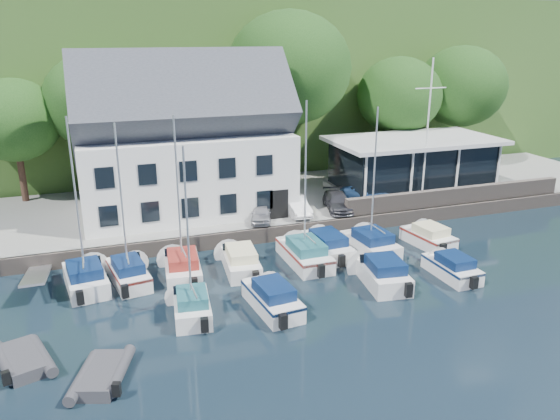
# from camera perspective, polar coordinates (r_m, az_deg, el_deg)

# --- Properties ---
(ground) EXTENTS (180.00, 180.00, 0.00)m
(ground) POSITION_cam_1_polar(r_m,az_deg,el_deg) (27.68, 11.57, -10.47)
(ground) COLOR black
(ground) RESTS_ON ground
(quay) EXTENTS (60.00, 13.00, 1.00)m
(quay) POSITION_cam_1_polar(r_m,az_deg,el_deg) (42.22, -0.41, 0.80)
(quay) COLOR gray
(quay) RESTS_ON ground
(quay_face) EXTENTS (60.00, 0.30, 1.00)m
(quay_face) POSITION_cam_1_polar(r_m,az_deg,el_deg) (36.45, 2.89, -2.08)
(quay_face) COLOR #5C524A
(quay_face) RESTS_ON ground
(hillside) EXTENTS (160.00, 75.00, 16.00)m
(hillside) POSITION_cam_1_polar(r_m,az_deg,el_deg) (83.82, -10.62, 14.37)
(hillside) COLOR #365921
(hillside) RESTS_ON ground
(field_patch) EXTENTS (50.00, 30.00, 0.30)m
(field_patch) POSITION_cam_1_polar(r_m,az_deg,el_deg) (93.10, -6.59, 19.92)
(field_patch) COLOR #545C2E
(field_patch) RESTS_ON hillside
(harbor_building) EXTENTS (14.40, 8.20, 8.70)m
(harbor_building) POSITION_cam_1_polar(r_m,az_deg,el_deg) (38.42, -9.93, 6.25)
(harbor_building) COLOR silver
(harbor_building) RESTS_ON quay
(club_pavilion) EXTENTS (13.20, 7.20, 4.10)m
(club_pavilion) POSITION_cam_1_polar(r_m,az_deg,el_deg) (44.94, 13.66, 4.72)
(club_pavilion) COLOR black
(club_pavilion) RESTS_ON quay
(seawall) EXTENTS (18.00, 0.50, 1.20)m
(seawall) POSITION_cam_1_polar(r_m,az_deg,el_deg) (42.23, 17.98, 1.45)
(seawall) COLOR #5C524A
(seawall) RESTS_ON quay
(gangway) EXTENTS (1.20, 6.00, 1.40)m
(gangway) POSITION_cam_1_polar(r_m,az_deg,el_deg) (32.60, -23.86, -7.19)
(gangway) COLOR silver
(gangway) RESTS_ON ground
(car_silver) EXTENTS (2.25, 3.47, 1.10)m
(car_silver) POSITION_cam_1_polar(r_m,az_deg,el_deg) (36.48, -1.99, -0.31)
(car_silver) COLOR #A6A6AB
(car_silver) RESTS_ON quay
(car_white) EXTENTS (1.48, 3.76, 1.22)m
(car_white) POSITION_cam_1_polar(r_m,az_deg,el_deg) (37.82, 1.69, 0.47)
(car_white) COLOR silver
(car_white) RESTS_ON quay
(car_dgrey) EXTENTS (2.51, 4.34, 1.18)m
(car_dgrey) POSITION_cam_1_polar(r_m,az_deg,el_deg) (38.95, 6.05, 0.87)
(car_dgrey) COLOR #323137
(car_dgrey) RESTS_ON quay
(car_blue) EXTENTS (2.64, 4.25, 1.36)m
(car_blue) POSITION_cam_1_polar(r_m,az_deg,el_deg) (40.73, 9.25, 1.63)
(car_blue) COLOR #2B5086
(car_blue) RESTS_ON quay
(flagpole) EXTENTS (2.49, 0.20, 10.39)m
(flagpole) POSITION_cam_1_polar(r_m,az_deg,el_deg) (41.07, 15.13, 7.86)
(flagpole) COLOR silver
(flagpole) RESTS_ON quay
(tree_0) EXTENTS (6.61, 6.61, 9.03)m
(tree_0) POSITION_cam_1_polar(r_m,az_deg,el_deg) (44.24, -25.78, 6.49)
(tree_0) COLOR #153710
(tree_0) RESTS_ON quay
(tree_1) EXTENTS (7.83, 7.83, 10.70)m
(tree_1) POSITION_cam_1_polar(r_m,az_deg,el_deg) (43.82, -18.33, 8.39)
(tree_1) COLOR #153710
(tree_1) RESTS_ON quay
(tree_2) EXTENTS (7.25, 7.25, 9.91)m
(tree_2) POSITION_cam_1_polar(r_m,az_deg,el_deg) (44.60, -7.27, 8.80)
(tree_2) COLOR #153710
(tree_2) RESTS_ON quay
(tree_3) EXTENTS (10.12, 10.12, 13.84)m
(tree_3) POSITION_cam_1_polar(r_m,az_deg,el_deg) (45.78, 0.97, 11.66)
(tree_3) COLOR #153710
(tree_3) RESTS_ON quay
(tree_4) EXTENTS (7.40, 7.40, 10.12)m
(tree_4) POSITION_cam_1_polar(r_m,az_deg,el_deg) (49.88, 12.21, 9.64)
(tree_4) COLOR #153710
(tree_4) RESTS_ON quay
(tree_5) EXTENTS (8.03, 8.03, 10.98)m
(tree_5) POSITION_cam_1_polar(r_m,az_deg,el_deg) (53.51, 18.24, 10.17)
(tree_5) COLOR #153710
(tree_5) RESTS_ON quay
(boat_r1_0) EXTENTS (2.86, 6.01, 9.10)m
(boat_r1_0) POSITION_cam_1_polar(r_m,az_deg,el_deg) (29.67, -20.44, 0.24)
(boat_r1_0) COLOR silver
(boat_r1_0) RESTS_ON ground
(boat_r1_1) EXTENTS (2.68, 5.90, 8.78)m
(boat_r1_1) POSITION_cam_1_polar(r_m,az_deg,el_deg) (29.69, -16.17, 0.37)
(boat_r1_1) COLOR silver
(boat_r1_1) RESTS_ON ground
(boat_r1_2) EXTENTS (2.65, 6.27, 9.15)m
(boat_r1_2) POSITION_cam_1_polar(r_m,az_deg,el_deg) (29.66, -10.58, 1.15)
(boat_r1_2) COLOR silver
(boat_r1_2) RESTS_ON ground
(boat_r1_3) EXTENTS (2.54, 6.34, 1.40)m
(boat_r1_3) POSITION_cam_1_polar(r_m,az_deg,el_deg) (31.52, -4.18, -5.05)
(boat_r1_3) COLOR silver
(boat_r1_3) RESTS_ON ground
(boat_r1_4) EXTENTS (2.25, 6.75, 9.17)m
(boat_r1_4) POSITION_cam_1_polar(r_m,az_deg,el_deg) (31.07, 2.66, 2.24)
(boat_r1_4) COLOR silver
(boat_r1_4) RESTS_ON ground
(boat_r1_5) EXTENTS (2.30, 6.42, 1.47)m
(boat_r1_5) POSITION_cam_1_polar(r_m,az_deg,el_deg) (33.66, 4.86, -3.45)
(boat_r1_5) COLOR silver
(boat_r1_5) RESTS_ON ground
(boat_r1_6) EXTENTS (2.71, 6.03, 9.38)m
(boat_r1_6) POSITION_cam_1_polar(r_m,az_deg,el_deg) (32.91, 9.78, 3.09)
(boat_r1_6) COLOR silver
(boat_r1_6) RESTS_ON ground
(boat_r1_7) EXTENTS (2.64, 5.40, 1.40)m
(boat_r1_7) POSITION_cam_1_polar(r_m,az_deg,el_deg) (36.24, 15.25, -2.51)
(boat_r1_7) COLOR silver
(boat_r1_7) RESTS_ON ground
(boat_r2_1) EXTENTS (2.41, 5.19, 8.55)m
(boat_r2_1) POSITION_cam_1_polar(r_m,az_deg,el_deg) (25.39, -9.62, -2.43)
(boat_r2_1) COLOR silver
(boat_r2_1) RESTS_ON ground
(boat_r2_2) EXTENTS (2.45, 6.13, 1.48)m
(boat_r2_2) POSITION_cam_1_polar(r_m,az_deg,el_deg) (27.15, -0.84, -8.91)
(boat_r2_2) COLOR silver
(boat_r2_2) RESTS_ON ground
(boat_r2_3) EXTENTS (2.93, 5.88, 1.56)m
(boat_r2_3) POSITION_cam_1_polar(r_m,az_deg,el_deg) (30.17, 10.69, -6.26)
(boat_r2_3) COLOR silver
(boat_r2_3) RESTS_ON ground
(boat_r2_4) EXTENTS (1.88, 5.18, 1.35)m
(boat_r2_4) POSITION_cam_1_polar(r_m,az_deg,el_deg) (32.06, 17.53, -5.53)
(boat_r2_4) COLOR silver
(boat_r2_4) RESTS_ON ground
(dinghy_0) EXTENTS (2.88, 3.73, 0.77)m
(dinghy_0) POSITION_cam_1_polar(r_m,az_deg,el_deg) (25.42, -25.23, -13.77)
(dinghy_0) COLOR #343439
(dinghy_0) RESTS_ON ground
(dinghy_1) EXTENTS (2.90, 3.70, 0.76)m
(dinghy_1) POSITION_cam_1_polar(r_m,az_deg,el_deg) (23.36, -18.14, -15.84)
(dinghy_1) COLOR #343439
(dinghy_1) RESTS_ON ground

